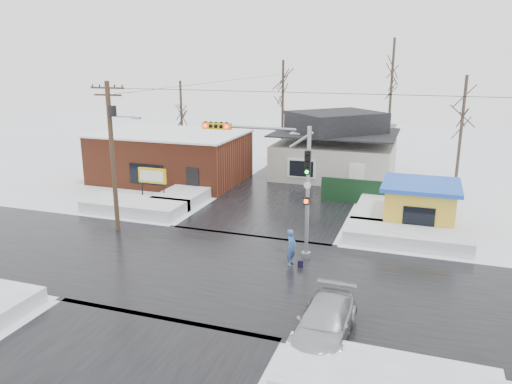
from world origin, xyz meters
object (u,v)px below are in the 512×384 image
(pedestrian, at_px, (291,248))
(marquee_sign, at_px, (152,177))
(traffic_signal, at_px, (278,172))
(kiosk, at_px, (420,205))
(car, at_px, (325,322))
(utility_pole, at_px, (113,148))

(pedestrian, bearing_deg, marquee_sign, 68.47)
(traffic_signal, relative_size, pedestrian, 3.69)
(kiosk, height_order, pedestrian, kiosk)
(traffic_signal, distance_m, pedestrian, 3.93)
(pedestrian, bearing_deg, kiosk, -26.10)
(car, bearing_deg, traffic_signal, 119.65)
(traffic_signal, xyz_separation_m, pedestrian, (1.07, -1.17, -3.59))
(traffic_signal, xyz_separation_m, marquee_sign, (-11.43, 6.53, -2.62))
(utility_pole, distance_m, pedestrian, 12.29)
(kiosk, height_order, car, kiosk)
(marquee_sign, distance_m, pedestrian, 14.72)
(traffic_signal, bearing_deg, kiosk, 44.84)
(marquee_sign, bearing_deg, traffic_signal, -29.72)
(kiosk, relative_size, car, 0.96)
(marquee_sign, xyz_separation_m, pedestrian, (12.51, -7.69, -0.97))
(utility_pole, bearing_deg, car, -28.98)
(marquee_sign, distance_m, kiosk, 18.51)
(traffic_signal, distance_m, marquee_sign, 13.42)
(pedestrian, bearing_deg, utility_pole, 91.61)
(traffic_signal, distance_m, utility_pole, 10.39)
(kiosk, bearing_deg, traffic_signal, -135.16)
(utility_pole, bearing_deg, marquee_sign, 100.13)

